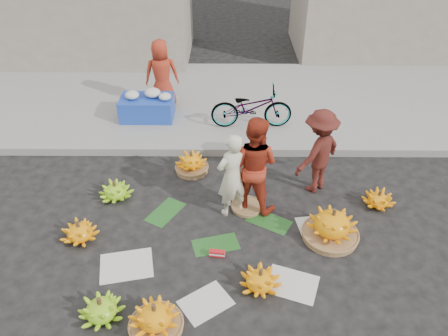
{
  "coord_description": "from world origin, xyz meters",
  "views": [
    {
      "loc": [
        0.05,
        -4.65,
        4.48
      ],
      "look_at": [
        0.01,
        0.71,
        0.7
      ],
      "focal_mm": 35.0,
      "sensor_mm": 36.0,
      "label": 1
    }
  ],
  "objects_px": {
    "banana_bunch_4": "(332,225)",
    "flower_table": "(147,106)",
    "bicycle": "(251,107)",
    "banana_bunch_0": "(80,231)",
    "vendor_cream": "(232,176)"
  },
  "relations": [
    {
      "from": "vendor_cream",
      "to": "bicycle",
      "type": "relative_size",
      "value": 0.88
    },
    {
      "from": "banana_bunch_0",
      "to": "flower_table",
      "type": "relative_size",
      "value": 0.52
    },
    {
      "from": "banana_bunch_0",
      "to": "banana_bunch_4",
      "type": "bearing_deg",
      "value": 0.88
    },
    {
      "from": "banana_bunch_0",
      "to": "flower_table",
      "type": "distance_m",
      "value": 3.48
    },
    {
      "from": "vendor_cream",
      "to": "bicycle",
      "type": "height_order",
      "value": "vendor_cream"
    },
    {
      "from": "banana_bunch_0",
      "to": "vendor_cream",
      "type": "bearing_deg",
      "value": 15.5
    },
    {
      "from": "vendor_cream",
      "to": "banana_bunch_4",
      "type": "bearing_deg",
      "value": 128.86
    },
    {
      "from": "banana_bunch_0",
      "to": "vendor_cream",
      "type": "distance_m",
      "value": 2.34
    },
    {
      "from": "banana_bunch_0",
      "to": "vendor_cream",
      "type": "height_order",
      "value": "vendor_cream"
    },
    {
      "from": "banana_bunch_4",
      "to": "flower_table",
      "type": "bearing_deg",
      "value": 132.79
    },
    {
      "from": "banana_bunch_4",
      "to": "bicycle",
      "type": "xyz_separation_m",
      "value": [
        -1.02,
        3.04,
        0.3
      ]
    },
    {
      "from": "banana_bunch_4",
      "to": "vendor_cream",
      "type": "relative_size",
      "value": 0.67
    },
    {
      "from": "banana_bunch_4",
      "to": "flower_table",
      "type": "distance_m",
      "value": 4.62
    },
    {
      "from": "banana_bunch_0",
      "to": "vendor_cream",
      "type": "xyz_separation_m",
      "value": [
        2.19,
        0.61,
        0.56
      ]
    },
    {
      "from": "vendor_cream",
      "to": "bicycle",
      "type": "xyz_separation_m",
      "value": [
        0.4,
        2.49,
        -0.16
      ]
    }
  ]
}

